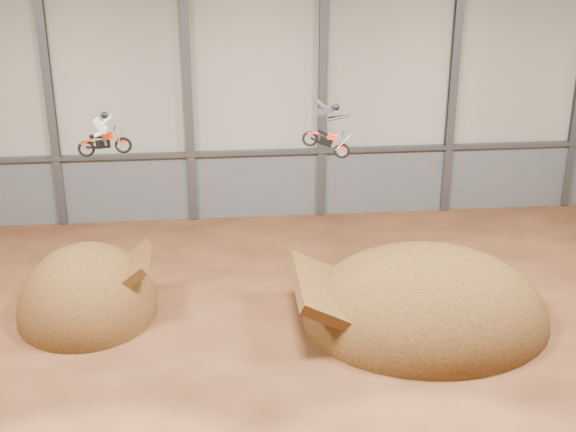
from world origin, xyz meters
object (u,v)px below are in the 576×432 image
at_px(fmx_rider_a, 104,132).
at_px(fmx_rider_b, 324,124).
at_px(takeoff_ramp, 89,312).
at_px(landing_ramp, 425,319).

bearing_deg(fmx_rider_a, fmx_rider_b, 1.80).
xyz_separation_m(takeoff_ramp, landing_ramp, (13.52, -1.92, 0.00)).
bearing_deg(landing_ramp, fmx_rider_a, 172.81).
height_order(takeoff_ramp, fmx_rider_a, fmx_rider_a).
bearing_deg(fmx_rider_b, landing_ramp, -14.54).
distance_m(landing_ramp, fmx_rider_a, 14.52).
relative_size(takeoff_ramp, fmx_rider_b, 2.54).
distance_m(fmx_rider_a, fmx_rider_b, 8.25).
relative_size(takeoff_ramp, landing_ramp, 0.66).
bearing_deg(takeoff_ramp, fmx_rider_a, -15.85).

